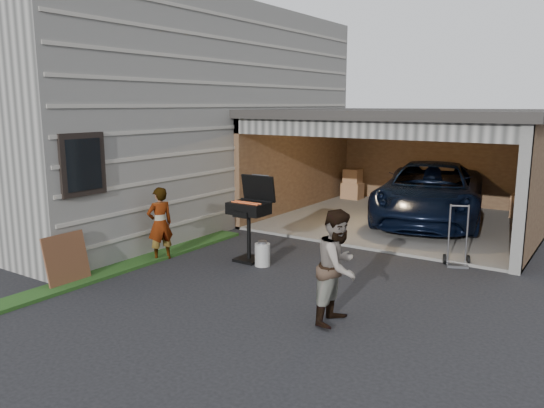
{
  "coord_description": "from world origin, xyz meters",
  "views": [
    {
      "loc": [
        5.37,
        -6.58,
        3.04
      ],
      "look_at": [
        -0.19,
        1.7,
        1.15
      ],
      "focal_mm": 35.0,
      "sensor_mm": 36.0,
      "label": 1
    }
  ],
  "objects_px": {
    "man": "(338,267)",
    "propane_tank": "(262,255)",
    "bbq_grill": "(250,211)",
    "minivan": "(430,194)",
    "hand_truck": "(457,254)",
    "woman": "(160,224)",
    "plywood_panel": "(67,260)"
  },
  "relations": [
    {
      "from": "plywood_panel",
      "to": "hand_truck",
      "type": "bearing_deg",
      "value": 42.75
    },
    {
      "from": "bbq_grill",
      "to": "plywood_panel",
      "type": "height_order",
      "value": "bbq_grill"
    },
    {
      "from": "bbq_grill",
      "to": "hand_truck",
      "type": "relative_size",
      "value": 1.41
    },
    {
      "from": "hand_truck",
      "to": "bbq_grill",
      "type": "bearing_deg",
      "value": -174.62
    },
    {
      "from": "bbq_grill",
      "to": "propane_tank",
      "type": "relative_size",
      "value": 3.81
    },
    {
      "from": "man",
      "to": "plywood_panel",
      "type": "bearing_deg",
      "value": 102.11
    },
    {
      "from": "minivan",
      "to": "man",
      "type": "relative_size",
      "value": 3.3
    },
    {
      "from": "man",
      "to": "bbq_grill",
      "type": "relative_size",
      "value": 0.98
    },
    {
      "from": "woman",
      "to": "propane_tank",
      "type": "xyz_separation_m",
      "value": [
        1.91,
        0.78,
        -0.51
      ]
    },
    {
      "from": "propane_tank",
      "to": "plywood_panel",
      "type": "relative_size",
      "value": 0.49
    },
    {
      "from": "man",
      "to": "hand_truck",
      "type": "height_order",
      "value": "man"
    },
    {
      "from": "minivan",
      "to": "bbq_grill",
      "type": "bearing_deg",
      "value": -121.29
    },
    {
      "from": "propane_tank",
      "to": "hand_truck",
      "type": "bearing_deg",
      "value": 34.26
    },
    {
      "from": "plywood_panel",
      "to": "hand_truck",
      "type": "relative_size",
      "value": 0.76
    },
    {
      "from": "minivan",
      "to": "plywood_panel",
      "type": "relative_size",
      "value": 6.02
    },
    {
      "from": "man",
      "to": "propane_tank",
      "type": "distance_m",
      "value": 2.93
    },
    {
      "from": "bbq_grill",
      "to": "plywood_panel",
      "type": "bearing_deg",
      "value": -121.03
    },
    {
      "from": "minivan",
      "to": "hand_truck",
      "type": "height_order",
      "value": "minivan"
    },
    {
      "from": "plywood_panel",
      "to": "woman",
      "type": "bearing_deg",
      "value": 82.98
    },
    {
      "from": "propane_tank",
      "to": "hand_truck",
      "type": "relative_size",
      "value": 0.37
    },
    {
      "from": "propane_tank",
      "to": "hand_truck",
      "type": "xyz_separation_m",
      "value": [
        3.07,
        2.09,
        0.01
      ]
    },
    {
      "from": "man",
      "to": "bbq_grill",
      "type": "height_order",
      "value": "bbq_grill"
    },
    {
      "from": "man",
      "to": "hand_truck",
      "type": "relative_size",
      "value": 1.38
    },
    {
      "from": "propane_tank",
      "to": "woman",
      "type": "bearing_deg",
      "value": -157.76
    },
    {
      "from": "hand_truck",
      "to": "propane_tank",
      "type": "bearing_deg",
      "value": -169.38
    },
    {
      "from": "man",
      "to": "bbq_grill",
      "type": "distance_m",
      "value": 3.3
    },
    {
      "from": "woman",
      "to": "plywood_panel",
      "type": "xyz_separation_m",
      "value": [
        -0.24,
        -1.95,
        -0.29
      ]
    },
    {
      "from": "minivan",
      "to": "woman",
      "type": "height_order",
      "value": "minivan"
    },
    {
      "from": "bbq_grill",
      "to": "hand_truck",
      "type": "xyz_separation_m",
      "value": [
        3.47,
        1.93,
        -0.76
      ]
    },
    {
      "from": "minivan",
      "to": "bbq_grill",
      "type": "height_order",
      "value": "bbq_grill"
    },
    {
      "from": "propane_tank",
      "to": "hand_truck",
      "type": "distance_m",
      "value": 3.71
    },
    {
      "from": "man",
      "to": "propane_tank",
      "type": "xyz_separation_m",
      "value": [
        -2.39,
        1.58,
        -0.59
      ]
    }
  ]
}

